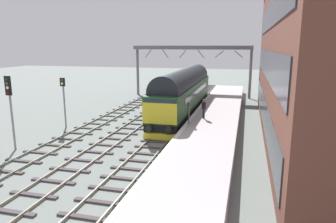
{
  "coord_description": "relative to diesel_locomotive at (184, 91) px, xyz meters",
  "views": [
    {
      "loc": [
        6.1,
        -25.19,
        6.9
      ],
      "look_at": [
        0.2,
        -2.2,
        1.84
      ],
      "focal_mm": 32.98,
      "sensor_mm": 36.0,
      "label": 1
    }
  ],
  "objects": [
    {
      "name": "ground_plane",
      "position": [
        -0.0,
        -5.01,
        -2.48
      ],
      "size": [
        140.0,
        140.0,
        0.0
      ],
      "primitive_type": "plane",
      "color": "slate",
      "rests_on": "ground"
    },
    {
      "name": "track_main",
      "position": [
        -0.0,
        -5.01,
        -2.43
      ],
      "size": [
        2.5,
        60.0,
        0.15
      ],
      "color": "slate",
      "rests_on": "ground"
    },
    {
      "name": "track_adjacent_west",
      "position": [
        -3.33,
        -5.01,
        -2.43
      ],
      "size": [
        2.5,
        60.0,
        0.15
      ],
      "color": "gray",
      "rests_on": "ground"
    },
    {
      "name": "track_adjacent_far_west",
      "position": [
        -6.79,
        -5.01,
        -2.43
      ],
      "size": [
        2.5,
        60.0,
        0.15
      ],
      "color": "slate",
      "rests_on": "ground"
    },
    {
      "name": "station_platform",
      "position": [
        3.6,
        -5.01,
        -1.98
      ],
      "size": [
        4.0,
        44.0,
        1.01
      ],
      "color": "#B5A8AC",
      "rests_on": "ground"
    },
    {
      "name": "station_building",
      "position": [
        10.16,
        -5.26,
        4.68
      ],
      "size": [
        5.32,
        29.99,
        14.33
      ],
      "color": "brown",
      "rests_on": "ground"
    },
    {
      "name": "diesel_locomotive",
      "position": [
        0.0,
        0.0,
        0.0
      ],
      "size": [
        2.74,
        18.31,
        4.68
      ],
      "color": "black",
      "rests_on": "ground"
    },
    {
      "name": "signal_post_mid",
      "position": [
        -8.88,
        -13.51,
        0.77
      ],
      "size": [
        0.44,
        0.22,
        5.01
      ],
      "color": "gray",
      "rests_on": "ground"
    },
    {
      "name": "signal_post_far",
      "position": [
        -8.88,
        -7.4,
        0.2
      ],
      "size": [
        0.44,
        0.22,
        4.29
      ],
      "color": "gray",
      "rests_on": "ground"
    },
    {
      "name": "platform_number_sign",
      "position": [
        1.91,
        -7.48,
        -0.31
      ],
      "size": [
        0.1,
        0.44,
        1.73
      ],
      "color": "slate",
      "rests_on": "station_platform"
    },
    {
      "name": "waiting_passenger",
      "position": [
        2.78,
        -5.4,
        -0.49
      ],
      "size": [
        0.46,
        0.47,
        1.64
      ],
      "rotation": [
        0.0,
        0.0,
        2.03
      ],
      "color": "#253730",
      "rests_on": "station_platform"
    },
    {
      "name": "overhead_footbridge",
      "position": [
        -1.35,
        11.85,
        3.87
      ],
      "size": [
        16.09,
        2.0,
        6.93
      ],
      "color": "slate",
      "rests_on": "ground"
    }
  ]
}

